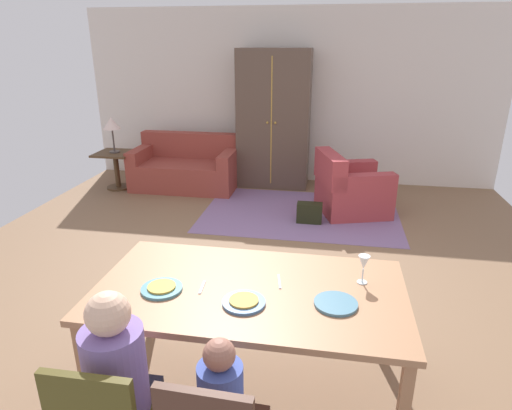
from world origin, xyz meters
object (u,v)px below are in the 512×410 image
plate_near_child (244,302)px  handbag (309,213)px  wine_glass (364,264)px  person_man (123,393)px  table_lamp (112,125)px  plate_near_woman (336,303)px  armchair (349,189)px  side_table (116,165)px  armoire (274,120)px  dining_table (250,297)px  couch (186,168)px  plate_near_man (162,289)px

plate_near_child → handbag: (0.21, 3.13, -0.64)m
wine_glass → person_man: 1.53m
table_lamp → handbag: 3.32m
plate_near_woman → armchair: armchair is taller
plate_near_child → person_man: (-0.52, -0.52, -0.26)m
side_table → handbag: 3.21m
armchair → armoire: size_ratio=0.51×
wine_glass → side_table: wine_glass is taller
dining_table → couch: size_ratio=1.18×
dining_table → wine_glass: (0.68, 0.18, 0.20)m
plate_near_woman → person_man: person_man is taller
side_table → handbag: size_ratio=1.81×
dining_table → person_man: (-0.52, -0.70, -0.18)m
plate_near_woman → couch: (-2.32, 4.21, -0.46)m
couch → dining_table: bearing=-66.3°
armchair → armoire: armoire is taller
dining_table → armoire: (-0.47, 4.48, 0.35)m
side_table → person_man: bearing=-62.8°
side_table → dining_table: bearing=-53.4°
armchair → side_table: armchair is taller
person_man → table_lamp: bearing=117.2°
handbag → person_man: bearing=-101.4°
plate_near_child → plate_near_woman: same height
dining_table → side_table: (-2.85, 3.85, -0.32)m
plate_near_man → armoire: armoire is taller
person_man → armchair: bearing=73.4°
plate_near_woman → person_man: 1.23m
plate_near_woman → wine_glass: 0.35m
side_table → handbag: side_table is taller
plate_near_man → handbag: bearing=76.6°
wine_glass → table_lamp: 5.09m
plate_near_man → plate_near_child: (0.52, -0.06, 0.00)m
plate_near_man → plate_near_woman: bearing=1.1°
dining_table → person_man: 0.89m
plate_near_child → couch: bearing=112.8°
armoire → plate_near_man: bearing=-90.7°
side_table → armoire: bearing=14.7°
plate_near_man → wine_glass: (1.20, 0.30, 0.12)m
armchair → plate_near_woman: bearing=-93.1°
plate_near_woman → couch: couch is taller
dining_table → armchair: armchair is taller
couch → plate_near_woman: bearing=-61.1°
plate_near_child → armoire: 4.69m
plate_near_child → table_lamp: size_ratio=0.46×
table_lamp → plate_near_man: bearing=-59.5°
plate_near_man → person_man: person_man is taller
wine_glass → armoire: 4.45m
table_lamp → plate_near_woman: bearing=-49.5°
couch → side_table: couch is taller
armchair → table_lamp: table_lamp is taller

